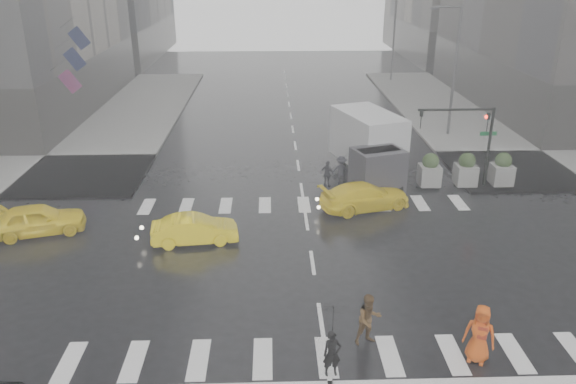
{
  "coord_description": "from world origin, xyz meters",
  "views": [
    {
      "loc": [
        -1.67,
        -20.29,
        11.48
      ],
      "look_at": [
        -0.95,
        2.0,
        2.34
      ],
      "focal_mm": 35.0,
      "sensor_mm": 36.0,
      "label": 1
    }
  ],
  "objects_px": {
    "pedestrian_brown": "(369,319)",
    "pedestrian_orange": "(480,334)",
    "box_truck": "(370,146)",
    "traffic_signal_pole": "(472,131)",
    "taxi_front": "(37,219)",
    "taxi_mid": "(195,229)"
  },
  "relations": [
    {
      "from": "box_truck",
      "to": "pedestrian_brown",
      "type": "bearing_deg",
      "value": -118.03
    },
    {
      "from": "box_truck",
      "to": "traffic_signal_pole",
      "type": "bearing_deg",
      "value": -35.38
    },
    {
      "from": "traffic_signal_pole",
      "to": "pedestrian_orange",
      "type": "relative_size",
      "value": 2.31
    },
    {
      "from": "taxi_mid",
      "to": "box_truck",
      "type": "bearing_deg",
      "value": -57.06
    },
    {
      "from": "pedestrian_brown",
      "to": "taxi_mid",
      "type": "bearing_deg",
      "value": 112.53
    },
    {
      "from": "taxi_front",
      "to": "box_truck",
      "type": "xyz_separation_m",
      "value": [
        16.17,
        6.47,
        1.24
      ]
    },
    {
      "from": "taxi_mid",
      "to": "box_truck",
      "type": "height_order",
      "value": "box_truck"
    },
    {
      "from": "pedestrian_orange",
      "to": "taxi_front",
      "type": "xyz_separation_m",
      "value": [
        -16.92,
        9.37,
        -0.27
      ]
    },
    {
      "from": "pedestrian_brown",
      "to": "pedestrian_orange",
      "type": "bearing_deg",
      "value": -35.74
    },
    {
      "from": "pedestrian_brown",
      "to": "traffic_signal_pole",
      "type": "bearing_deg",
      "value": 41.35
    },
    {
      "from": "traffic_signal_pole",
      "to": "pedestrian_orange",
      "type": "xyz_separation_m",
      "value": [
        -4.36,
        -14.29,
        -2.24
      ]
    },
    {
      "from": "pedestrian_brown",
      "to": "pedestrian_orange",
      "type": "xyz_separation_m",
      "value": [
        3.23,
        -0.98,
        0.09
      ]
    },
    {
      "from": "traffic_signal_pole",
      "to": "pedestrian_brown",
      "type": "bearing_deg",
      "value": -119.68
    },
    {
      "from": "traffic_signal_pole",
      "to": "box_truck",
      "type": "height_order",
      "value": "traffic_signal_pole"
    },
    {
      "from": "pedestrian_brown",
      "to": "box_truck",
      "type": "bearing_deg",
      "value": 61.55
    },
    {
      "from": "pedestrian_brown",
      "to": "box_truck",
      "type": "xyz_separation_m",
      "value": [
        2.48,
        14.86,
        1.06
      ]
    },
    {
      "from": "taxi_mid",
      "to": "box_truck",
      "type": "relative_size",
      "value": 0.55
    },
    {
      "from": "pedestrian_orange",
      "to": "taxi_mid",
      "type": "bearing_deg",
      "value": 167.04
    },
    {
      "from": "traffic_signal_pole",
      "to": "taxi_front",
      "type": "height_order",
      "value": "traffic_signal_pole"
    },
    {
      "from": "traffic_signal_pole",
      "to": "pedestrian_brown",
      "type": "height_order",
      "value": "traffic_signal_pole"
    },
    {
      "from": "taxi_front",
      "to": "taxi_mid",
      "type": "xyz_separation_m",
      "value": [
        7.22,
        -1.08,
        -0.09
      ]
    },
    {
      "from": "box_truck",
      "to": "pedestrian_orange",
      "type": "bearing_deg",
      "value": -105.84
    }
  ]
}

